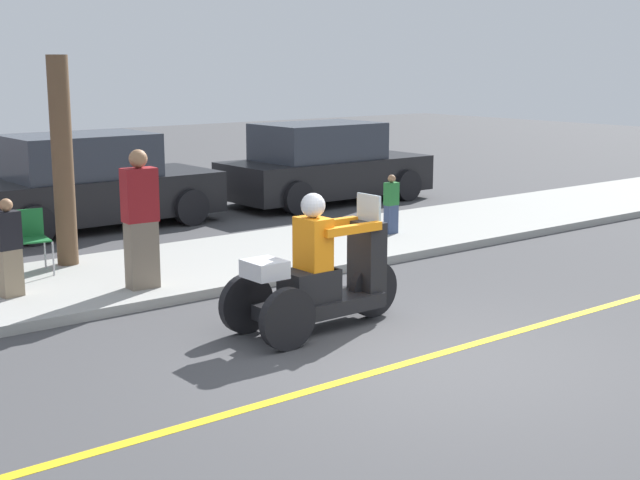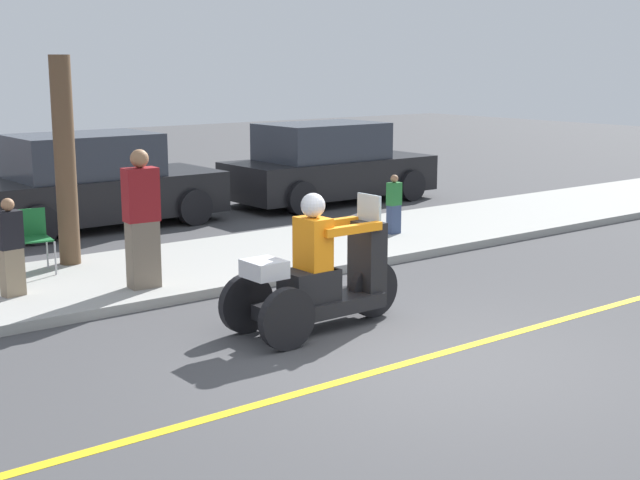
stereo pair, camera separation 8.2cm
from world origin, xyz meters
TOP-DOWN VIEW (x-y plane):
  - ground_plane at (0.00, 0.00)m, footprint 60.00×60.00m
  - lane_stripe at (-0.13, 0.00)m, footprint 24.00×0.12m
  - sidewalk_strip at (0.00, 4.60)m, footprint 28.00×2.80m
  - motorcycle_trike at (-0.13, 1.40)m, footprint 2.10×0.83m
  - spectator_by_tree at (-1.01, 3.77)m, footprint 0.42×0.27m
  - spectator_mid_group at (3.74, 4.46)m, footprint 0.23×0.14m
  - spectator_near_curb at (-2.41, 4.35)m, footprint 0.30×0.20m
  - folding_chair_set_back at (-1.79, 5.40)m, footprint 0.52×0.52m
  - parked_car_lot_left at (0.46, 8.56)m, footprint 4.30×2.04m
  - parked_car_lot_far at (5.39, 8.25)m, footprint 4.36×2.00m
  - tree_trunk at (-1.21, 5.57)m, footprint 0.28×0.28m

SIDE VIEW (x-z plane):
  - ground_plane at x=0.00m, z-range 0.00..0.00m
  - lane_stripe at x=-0.13m, z-range 0.00..0.01m
  - sidewalk_strip at x=0.00m, z-range 0.00..0.12m
  - motorcycle_trike at x=-0.13m, z-range -0.21..1.28m
  - spectator_mid_group at x=3.74m, z-range 0.10..1.05m
  - folding_chair_set_back at x=-1.79m, z-range 0.21..1.03m
  - spectator_near_curb at x=-2.41m, z-range 0.10..1.26m
  - parked_car_lot_far at x=5.39m, z-range -0.05..1.56m
  - parked_car_lot_left at x=0.46m, z-range -0.05..1.57m
  - spectator_by_tree at x=-1.01m, z-range 0.09..1.78m
  - tree_trunk at x=-1.21m, z-range 0.12..2.91m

